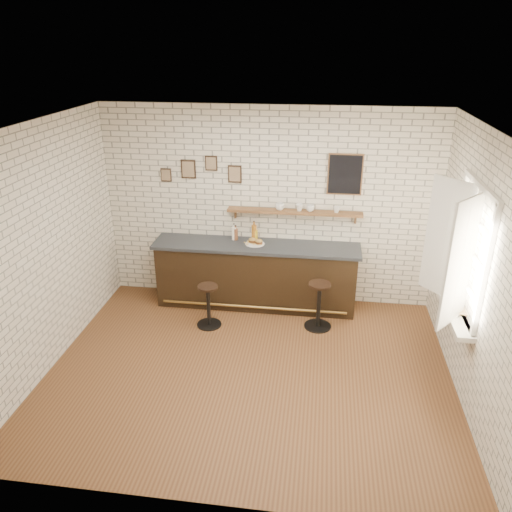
# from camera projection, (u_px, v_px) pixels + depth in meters

# --- Properties ---
(ground) EXTENTS (5.00, 5.00, 0.00)m
(ground) POSITION_uv_depth(u_px,v_px,m) (249.00, 370.00, 6.29)
(ground) COLOR brown
(ground) RESTS_ON ground
(bar_counter) EXTENTS (3.10, 0.65, 1.01)m
(bar_counter) POSITION_uv_depth(u_px,v_px,m) (256.00, 275.00, 7.65)
(bar_counter) COLOR black
(bar_counter) RESTS_ON ground
(sandwich_plate) EXTENTS (0.28, 0.28, 0.01)m
(sandwich_plate) POSITION_uv_depth(u_px,v_px,m) (255.00, 244.00, 7.46)
(sandwich_plate) COLOR white
(sandwich_plate) RESTS_ON bar_counter
(ciabatta_sandwich) EXTENTS (0.23, 0.16, 0.08)m
(ciabatta_sandwich) POSITION_uv_depth(u_px,v_px,m) (256.00, 241.00, 7.44)
(ciabatta_sandwich) COLOR #B18B48
(ciabatta_sandwich) RESTS_ON sandwich_plate
(potato_chips) EXTENTS (0.26, 0.18, 0.00)m
(potato_chips) POSITION_uv_depth(u_px,v_px,m) (254.00, 243.00, 7.45)
(potato_chips) COLOR gold
(potato_chips) RESTS_ON sandwich_plate
(bitters_bottle_brown) EXTENTS (0.07, 0.07, 0.23)m
(bitters_bottle_brown) POSITION_uv_depth(u_px,v_px,m) (236.00, 234.00, 7.58)
(bitters_bottle_brown) COLOR brown
(bitters_bottle_brown) RESTS_ON bar_counter
(bitters_bottle_white) EXTENTS (0.07, 0.07, 0.26)m
(bitters_bottle_white) POSITION_uv_depth(u_px,v_px,m) (234.00, 233.00, 7.58)
(bitters_bottle_white) COLOR white
(bitters_bottle_white) RESTS_ON bar_counter
(bitters_bottle_amber) EXTENTS (0.08, 0.08, 0.32)m
(bitters_bottle_amber) POSITION_uv_depth(u_px,v_px,m) (254.00, 233.00, 7.53)
(bitters_bottle_amber) COLOR #A6621A
(bitters_bottle_amber) RESTS_ON bar_counter
(condiment_bottle_yellow) EXTENTS (0.07, 0.07, 0.22)m
(condiment_bottle_yellow) POSITION_uv_depth(u_px,v_px,m) (256.00, 235.00, 7.55)
(condiment_bottle_yellow) COLOR gold
(condiment_bottle_yellow) RESTS_ON bar_counter
(bar_stool_left) EXTENTS (0.36, 0.36, 0.64)m
(bar_stool_left) POSITION_uv_depth(u_px,v_px,m) (208.00, 304.00, 7.14)
(bar_stool_left) COLOR black
(bar_stool_left) RESTS_ON ground
(bar_stool_right) EXTENTS (0.39, 0.39, 0.70)m
(bar_stool_right) POSITION_uv_depth(u_px,v_px,m) (319.00, 304.00, 7.08)
(bar_stool_right) COLOR black
(bar_stool_right) RESTS_ON ground
(wall_shelf) EXTENTS (2.00, 0.18, 0.18)m
(wall_shelf) POSITION_uv_depth(u_px,v_px,m) (294.00, 212.00, 7.37)
(wall_shelf) COLOR brown
(wall_shelf) RESTS_ON ground
(shelf_cup_a) EXTENTS (0.13, 0.13, 0.10)m
(shelf_cup_a) POSITION_uv_depth(u_px,v_px,m) (280.00, 207.00, 7.37)
(shelf_cup_a) COLOR white
(shelf_cup_a) RESTS_ON wall_shelf
(shelf_cup_b) EXTENTS (0.15, 0.15, 0.10)m
(shelf_cup_b) POSITION_uv_depth(u_px,v_px,m) (299.00, 208.00, 7.33)
(shelf_cup_b) COLOR white
(shelf_cup_b) RESTS_ON wall_shelf
(shelf_cup_c) EXTENTS (0.14, 0.14, 0.10)m
(shelf_cup_c) POSITION_uv_depth(u_px,v_px,m) (310.00, 208.00, 7.31)
(shelf_cup_c) COLOR white
(shelf_cup_c) RESTS_ON wall_shelf
(shelf_cup_d) EXTENTS (0.12, 0.12, 0.09)m
(shelf_cup_d) POSITION_uv_depth(u_px,v_px,m) (337.00, 210.00, 7.27)
(shelf_cup_d) COLOR white
(shelf_cup_d) RESTS_ON wall_shelf
(back_wall_decor) EXTENTS (2.96, 0.02, 0.56)m
(back_wall_decor) POSITION_uv_depth(u_px,v_px,m) (284.00, 173.00, 7.23)
(back_wall_decor) COLOR black
(back_wall_decor) RESTS_ON ground
(window_sill) EXTENTS (0.20, 1.35, 0.06)m
(window_sill) POSITION_uv_depth(u_px,v_px,m) (453.00, 309.00, 5.90)
(window_sill) COLOR white
(window_sill) RESTS_ON ground
(casement_window) EXTENTS (0.40, 1.30, 1.56)m
(casement_window) POSITION_uv_depth(u_px,v_px,m) (459.00, 251.00, 5.61)
(casement_window) COLOR white
(casement_window) RESTS_ON ground
(book_lower) EXTENTS (0.19, 0.24, 0.02)m
(book_lower) POSITION_uv_depth(u_px,v_px,m) (453.00, 310.00, 5.80)
(book_lower) COLOR tan
(book_lower) RESTS_ON window_sill
(book_upper) EXTENTS (0.24, 0.28, 0.02)m
(book_upper) POSITION_uv_depth(u_px,v_px,m) (453.00, 308.00, 5.80)
(book_upper) COLOR tan
(book_upper) RESTS_ON book_lower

